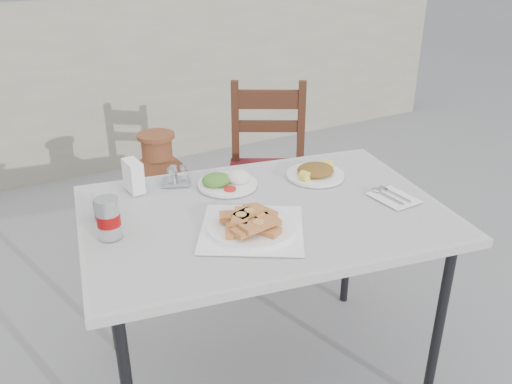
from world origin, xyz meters
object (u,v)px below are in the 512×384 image
condiment_caddy (176,177)px  cola_glass (103,205)px  chair (268,171)px  salad_chopped_plate (316,172)px  cafe_table (264,222)px  pide_plate (252,221)px  napkin_holder (133,176)px  terracotta_urn (161,195)px  soda_can (108,218)px  salad_rice_plate (227,181)px

condiment_caddy → cola_glass: bearing=-157.1°
condiment_caddy → chair: 0.88m
salad_chopped_plate → condiment_caddy: condiment_caddy is taller
cafe_table → pide_plate: (-0.10, -0.10, 0.08)m
cafe_table → salad_chopped_plate: (0.32, 0.14, 0.07)m
salad_chopped_plate → chair: (0.18, 0.67, -0.29)m
condiment_caddy → cafe_table: bearing=-62.3°
napkin_holder → terracotta_urn: size_ratio=0.18×
napkin_holder → terracotta_urn: (0.36, 0.79, -0.50)m
napkin_holder → soda_can: bearing=-124.3°
napkin_holder → salad_rice_plate: bearing=-26.1°
pide_plate → cola_glass: bearing=140.6°
napkin_holder → pide_plate: bearing=-66.9°
cola_glass → condiment_caddy: size_ratio=0.77×
salad_chopped_plate → cola_glass: bearing=174.8°
napkin_holder → salad_chopped_plate: bearing=-22.3°
pide_plate → napkin_holder: 0.52m
salad_chopped_plate → terracotta_urn: salad_chopped_plate is taller
condiment_caddy → salad_rice_plate: bearing=-35.8°
pide_plate → soda_can: bearing=156.5°
pide_plate → soda_can: 0.44m
soda_can → cola_glass: soda_can is taller
soda_can → cola_glass: (0.02, 0.14, -0.02)m
soda_can → terracotta_urn: 1.31m
pide_plate → cola_glass: 0.50m
salad_chopped_plate → napkin_holder: bearing=161.3°
soda_can → napkin_holder: size_ratio=1.13×
condiment_caddy → terracotta_urn: (0.20, 0.81, -0.46)m
salad_chopped_plate → condiment_caddy: (-0.50, 0.20, 0.01)m
napkin_holder → cola_glass: bearing=-139.9°
cola_glass → chair: bearing=31.0°
cola_glass → terracotta_urn: 1.17m
pide_plate → chair: chair is taller
cafe_table → terracotta_urn: 1.22m
napkin_holder → condiment_caddy: size_ratio=0.93×
soda_can → napkin_holder: 0.34m
chair → soda_can: bearing=-113.9°
cola_glass → napkin_holder: size_ratio=0.83×
salad_rice_plate → chair: chair is taller
salad_chopped_plate → soda_can: bearing=-175.2°
pide_plate → cafe_table: bearing=44.9°
cafe_table → salad_rice_plate: salad_rice_plate is taller
salad_rice_plate → condiment_caddy: 0.19m
salad_rice_plate → cola_glass: 0.47m
terracotta_urn → soda_can: bearing=-116.1°
soda_can → terracotta_urn: (0.53, 1.08, -0.51)m
salad_rice_plate → soda_can: size_ratio=1.70×
cola_glass → terracotta_urn: cola_glass is taller
cafe_table → salad_rice_plate: size_ratio=6.09×
salad_rice_plate → chair: 0.83m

